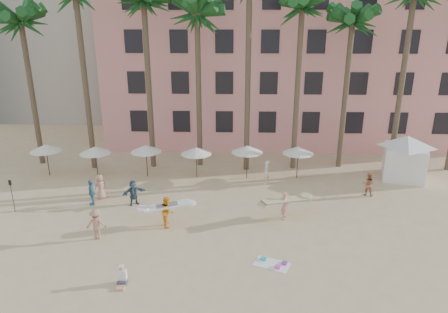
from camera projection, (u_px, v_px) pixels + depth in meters
name	position (u px, v px, depth m)	size (l,w,h in m)	color
ground	(192.00, 269.00, 20.20)	(120.00, 120.00, 0.00)	#D1B789
pink_hotel	(283.00, 60.00, 41.99)	(35.00, 14.00, 16.00)	pink
palm_row	(216.00, 6.00, 30.19)	(44.40, 5.40, 16.30)	brown
umbrella_row	(171.00, 149.00, 31.36)	(22.50, 2.70, 2.73)	#332B23
cabana	(405.00, 153.00, 31.27)	(5.62, 5.62, 3.50)	white
beach_towel	(273.00, 264.00, 20.59)	(2.05, 1.62, 0.14)	white
carrier_yellow	(285.00, 204.00, 25.06)	(3.15, 2.08, 1.84)	tan
carrier_white	(167.00, 210.00, 24.20)	(2.95, 1.57, 1.90)	orange
beachgoers	(165.00, 195.00, 26.66)	(20.10, 9.32, 1.86)	tan
paddle	(12.00, 192.00, 25.84)	(0.18, 0.04, 2.23)	black
seated_man	(122.00, 278.00, 18.92)	(0.43, 0.75, 0.98)	#3F3F4C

